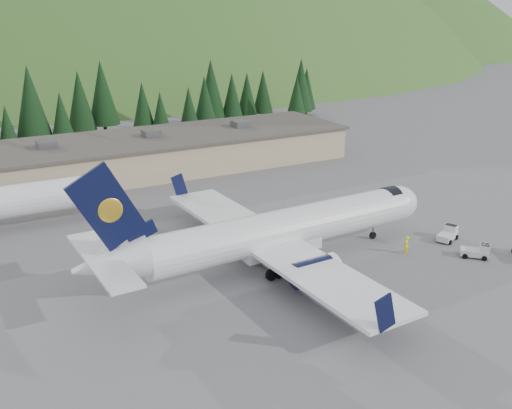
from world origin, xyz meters
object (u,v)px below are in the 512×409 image
(airliner, at_px, (277,232))
(baggage_tug_a, at_px, (448,234))
(baggage_tug_b, at_px, (477,251))
(ramp_worker, at_px, (406,245))
(terminal_building, at_px, (120,157))

(airliner, relative_size, baggage_tug_a, 12.04)
(airliner, distance_m, baggage_tug_b, 19.96)
(airliner, bearing_deg, baggage_tug_b, -26.76)
(baggage_tug_a, height_order, ramp_worker, ramp_worker)
(baggage_tug_a, bearing_deg, airliner, 147.20)
(terminal_building, relative_size, ramp_worker, 38.29)
(baggage_tug_b, bearing_deg, airliner, -158.93)
(terminal_building, bearing_deg, baggage_tug_a, -61.28)
(airliner, height_order, baggage_tug_b, airliner)
(baggage_tug_b, distance_m, ramp_worker, 6.86)
(ramp_worker, bearing_deg, airliner, -50.90)
(baggage_tug_b, relative_size, terminal_building, 0.04)
(baggage_tug_a, distance_m, terminal_building, 47.58)
(airliner, xyz_separation_m, terminal_building, (-3.93, 38.04, -0.63))
(baggage_tug_a, bearing_deg, baggage_tug_b, -123.48)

